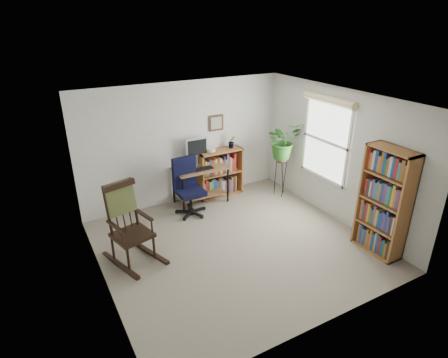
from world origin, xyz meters
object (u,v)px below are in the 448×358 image
rocking_chair (131,225)px  tall_bookshelf (384,202)px  office_chair (190,188)px  low_bookshelf (220,173)px  desk (201,185)px

rocking_chair → tall_bookshelf: size_ratio=0.74×
rocking_chair → tall_bookshelf: 3.86m
office_chair → low_bookshelf: office_chair is taller
low_bookshelf → desk: bearing=-166.7°
office_chair → tall_bookshelf: tall_bookshelf is taller
office_chair → tall_bookshelf: size_ratio=0.64×
desk → rocking_chair: (-1.77, -1.30, 0.26)m
rocking_chair → tall_bookshelf: (3.51, -1.61, 0.23)m
rocking_chair → tall_bookshelf: bearing=-39.2°
office_chair → rocking_chair: 1.68m
rocking_chair → office_chair: bearing=19.7°
office_chair → tall_bookshelf: (2.12, -2.55, 0.32)m
desk → tall_bookshelf: bearing=-59.2°
office_chair → tall_bookshelf: 3.33m
desk → low_bookshelf: size_ratio=1.06×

